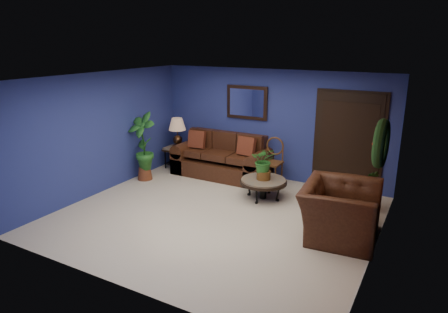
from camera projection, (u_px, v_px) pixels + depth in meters
The scene contains 18 objects.
floor at pixel (216, 216), 7.35m from camera, with size 5.50×5.50×0.00m, color beige.
wall_back at pixel (271, 125), 9.10m from camera, with size 5.50×0.04×2.50m, color navy.
wall_left at pixel (102, 133), 8.28m from camera, with size 0.04×5.00×2.50m, color navy.
wall_right_brick at pixel (382, 175), 5.72m from camera, with size 0.04×5.00×2.50m, color brown.
ceiling at pixel (216, 78), 6.65m from camera, with size 5.50×5.00×0.02m, color silver.
crown_molding at pixel (389, 93), 5.40m from camera, with size 0.03×5.00×0.14m, color white.
wall_mirror at pixel (247, 103), 9.21m from camera, with size 1.02×0.06×0.77m, color #452B19.
closet_door at pixel (348, 143), 8.31m from camera, with size 1.44×0.06×2.18m, color black.
wreath at pixel (381, 144), 5.66m from camera, with size 0.72×0.72×0.16m, color black.
sofa at pixel (223, 161), 9.49m from camera, with size 2.27×0.98×1.02m.
coffee_table at pixel (263, 182), 8.07m from camera, with size 0.95×0.95×0.41m.
end_table at pixel (178, 152), 10.03m from camera, with size 0.59×0.59×0.53m.
table_lamp at pixel (177, 129), 9.86m from camera, with size 0.42×0.42×0.71m.
side_chair at pixel (272, 158), 8.87m from camera, with size 0.45×0.45×1.04m.
armchair at pixel (340, 211), 6.48m from camera, with size 1.35×1.18×0.88m, color #422312.
coffee_plant at pixel (264, 162), 7.95m from camera, with size 0.60×0.56×0.67m.
floor_plant at pixel (368, 189), 7.55m from camera, with size 0.41×0.37×0.78m.
tall_plant at pixel (143, 144), 9.03m from camera, with size 0.76×0.57×1.57m.
Camera 1 is at (3.40, -5.83, 3.12)m, focal length 32.00 mm.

